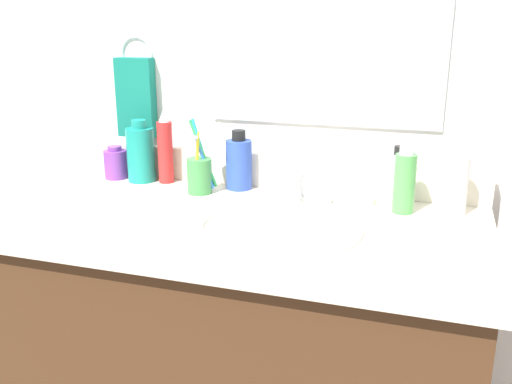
{
  "coord_description": "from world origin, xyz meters",
  "views": [
    {
      "loc": [
        0.39,
        -1.13,
        1.17
      ],
      "look_at": [
        0.02,
        0.0,
        0.81
      ],
      "focal_mm": 39.79,
      "sensor_mm": 36.0,
      "label": 1
    }
  ],
  "objects_px": {
    "bottle_spray_red": "(165,149)",
    "bottle_mouthwash_teal": "(141,154)",
    "bottle_toner_green": "(405,182)",
    "bottle_cream_purple": "(116,163)",
    "bottle_lotion_white": "(457,183)",
    "faucet": "(299,190)",
    "cup_green": "(200,173)",
    "bottle_gel_clear": "(399,176)",
    "hand_towel": "(136,98)",
    "soap_bar": "(361,198)",
    "bottle_shampoo_blue": "(239,163)"
  },
  "relations": [
    {
      "from": "bottle_toner_green",
      "to": "bottle_cream_purple",
      "type": "height_order",
      "value": "bottle_toner_green"
    },
    {
      "from": "bottle_mouthwash_teal",
      "to": "soap_bar",
      "type": "bearing_deg",
      "value": -0.88
    },
    {
      "from": "bottle_lotion_white",
      "to": "hand_towel",
      "type": "bearing_deg",
      "value": 173.33
    },
    {
      "from": "soap_bar",
      "to": "bottle_cream_purple",
      "type": "bearing_deg",
      "value": 179.02
    },
    {
      "from": "bottle_mouthwash_teal",
      "to": "bottle_cream_purple",
      "type": "distance_m",
      "value": 0.09
    },
    {
      "from": "hand_towel",
      "to": "bottle_gel_clear",
      "type": "bearing_deg",
      "value": -3.79
    },
    {
      "from": "bottle_lotion_white",
      "to": "bottle_mouthwash_teal",
      "type": "bearing_deg",
      "value": 177.84
    },
    {
      "from": "bottle_cream_purple",
      "to": "cup_green",
      "type": "bearing_deg",
      "value": -11.85
    },
    {
      "from": "bottle_shampoo_blue",
      "to": "hand_towel",
      "type": "bearing_deg",
      "value": 169.9
    },
    {
      "from": "bottle_lotion_white",
      "to": "bottle_gel_clear",
      "type": "bearing_deg",
      "value": 158.05
    },
    {
      "from": "bottle_gel_clear",
      "to": "bottle_lotion_white",
      "type": "xyz_separation_m",
      "value": [
        0.13,
        -0.05,
        0.01
      ]
    },
    {
      "from": "bottle_mouthwash_teal",
      "to": "bottle_cream_purple",
      "type": "bearing_deg",
      "value": 178.29
    },
    {
      "from": "faucet",
      "to": "bottle_shampoo_blue",
      "type": "relative_size",
      "value": 1.02
    },
    {
      "from": "bottle_shampoo_blue",
      "to": "bottle_spray_red",
      "type": "bearing_deg",
      "value": -178.76
    },
    {
      "from": "bottle_lotion_white",
      "to": "cup_green",
      "type": "relative_size",
      "value": 0.85
    },
    {
      "from": "bottle_gel_clear",
      "to": "bottle_lotion_white",
      "type": "distance_m",
      "value": 0.14
    },
    {
      "from": "bottle_cream_purple",
      "to": "bottle_lotion_white",
      "type": "bearing_deg",
      "value": -2.12
    },
    {
      "from": "hand_towel",
      "to": "bottle_gel_clear",
      "type": "height_order",
      "value": "hand_towel"
    },
    {
      "from": "bottle_lotion_white",
      "to": "cup_green",
      "type": "height_order",
      "value": "cup_green"
    },
    {
      "from": "bottle_mouthwash_teal",
      "to": "bottle_toner_green",
      "type": "bearing_deg",
      "value": -4.37
    },
    {
      "from": "faucet",
      "to": "soap_bar",
      "type": "bearing_deg",
      "value": 14.97
    },
    {
      "from": "bottle_shampoo_blue",
      "to": "cup_green",
      "type": "relative_size",
      "value": 0.8
    },
    {
      "from": "bottle_cream_purple",
      "to": "soap_bar",
      "type": "relative_size",
      "value": 1.44
    },
    {
      "from": "bottle_toner_green",
      "to": "bottle_spray_red",
      "type": "relative_size",
      "value": 0.79
    },
    {
      "from": "hand_towel",
      "to": "bottle_spray_red",
      "type": "xyz_separation_m",
      "value": [
        0.12,
        -0.06,
        -0.13
      ]
    },
    {
      "from": "hand_towel",
      "to": "bottle_mouthwash_teal",
      "type": "distance_m",
      "value": 0.17
    },
    {
      "from": "hand_towel",
      "to": "bottle_gel_clear",
      "type": "xyz_separation_m",
      "value": [
        0.74,
        -0.05,
        -0.15
      ]
    },
    {
      "from": "cup_green",
      "to": "bottle_cream_purple",
      "type": "bearing_deg",
      "value": 168.15
    },
    {
      "from": "bottle_mouthwash_teal",
      "to": "bottle_lotion_white",
      "type": "bearing_deg",
      "value": -2.16
    },
    {
      "from": "bottle_shampoo_blue",
      "to": "soap_bar",
      "type": "height_order",
      "value": "bottle_shampoo_blue"
    },
    {
      "from": "faucet",
      "to": "bottle_gel_clear",
      "type": "distance_m",
      "value": 0.25
    },
    {
      "from": "faucet",
      "to": "bottle_mouthwash_teal",
      "type": "distance_m",
      "value": 0.47
    },
    {
      "from": "bottle_cream_purple",
      "to": "bottle_gel_clear",
      "type": "bearing_deg",
      "value": 1.41
    },
    {
      "from": "bottle_spray_red",
      "to": "soap_bar",
      "type": "xyz_separation_m",
      "value": [
        0.54,
        -0.02,
        -0.08
      ]
    },
    {
      "from": "bottle_spray_red",
      "to": "bottle_shampoo_blue",
      "type": "bearing_deg",
      "value": 1.24
    },
    {
      "from": "bottle_gel_clear",
      "to": "bottle_lotion_white",
      "type": "relative_size",
      "value": 0.84
    },
    {
      "from": "faucet",
      "to": "bottle_lotion_white",
      "type": "height_order",
      "value": "bottle_lotion_white"
    },
    {
      "from": "bottle_cream_purple",
      "to": "bottle_lotion_white",
      "type": "distance_m",
      "value": 0.91
    },
    {
      "from": "bottle_spray_red",
      "to": "bottle_mouthwash_teal",
      "type": "bearing_deg",
      "value": -173.88
    },
    {
      "from": "hand_towel",
      "to": "bottle_lotion_white",
      "type": "height_order",
      "value": "hand_towel"
    },
    {
      "from": "bottle_spray_red",
      "to": "bottle_gel_clear",
      "type": "bearing_deg",
      "value": 1.28
    },
    {
      "from": "faucet",
      "to": "bottle_gel_clear",
      "type": "relative_size",
      "value": 1.14
    },
    {
      "from": "faucet",
      "to": "cup_green",
      "type": "xyz_separation_m",
      "value": [
        -0.26,
        -0.01,
        0.03
      ]
    },
    {
      "from": "bottle_spray_red",
      "to": "bottle_lotion_white",
      "type": "distance_m",
      "value": 0.75
    },
    {
      "from": "bottle_spray_red",
      "to": "cup_green",
      "type": "relative_size",
      "value": 1.03
    },
    {
      "from": "faucet",
      "to": "bottle_toner_green",
      "type": "relative_size",
      "value": 1.0
    },
    {
      "from": "faucet",
      "to": "cup_green",
      "type": "bearing_deg",
      "value": -178.14
    },
    {
      "from": "bottle_toner_green",
      "to": "bottle_mouthwash_teal",
      "type": "xyz_separation_m",
      "value": [
        -0.71,
        0.05,
        0.0
      ]
    },
    {
      "from": "bottle_cream_purple",
      "to": "bottle_shampoo_blue",
      "type": "distance_m",
      "value": 0.37
    },
    {
      "from": "hand_towel",
      "to": "faucet",
      "type": "distance_m",
      "value": 0.55
    }
  ]
}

